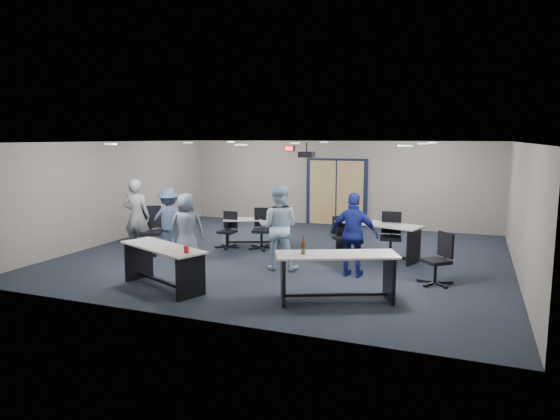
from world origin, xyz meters
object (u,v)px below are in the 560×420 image
at_px(person_lightblue, 279,227).
at_px(person_back, 169,220).
at_px(table_back_left, 257,227).
at_px(chair_back_d, 391,236).
at_px(chair_back_b, 262,229).
at_px(chair_back_c, 343,237).
at_px(chair_loose_left, 151,231).
at_px(chair_back_a, 227,230).
at_px(person_gray, 137,216).
at_px(person_plaid, 187,228).
at_px(chair_loose_right, 436,259).
at_px(person_navy, 354,235).
at_px(table_back_right, 377,234).
at_px(table_front_right, 336,269).
at_px(table_front_left, 163,259).

relative_size(person_lightblue, person_back, 1.16).
relative_size(table_back_left, chair_back_d, 1.69).
bearing_deg(chair_back_b, person_back, -168.56).
bearing_deg(chair_back_c, chair_loose_left, 165.71).
relative_size(chair_back_a, chair_back_b, 0.90).
xyz_separation_m(person_gray, person_plaid, (1.55, -0.26, -0.13)).
xyz_separation_m(chair_loose_right, person_gray, (-6.96, 0.08, 0.41)).
height_order(chair_loose_right, person_gray, person_gray).
height_order(person_plaid, person_navy, person_navy).
xyz_separation_m(table_back_right, chair_loose_left, (-5.17, -1.61, 0.01)).
distance_m(chair_back_c, chair_loose_left, 4.63).
distance_m(table_front_right, chair_loose_left, 5.39).
bearing_deg(person_lightblue, table_front_left, 45.84).
xyz_separation_m(table_front_right, person_navy, (-0.08, 1.66, 0.28)).
relative_size(chair_back_b, person_gray, 0.56).
xyz_separation_m(person_plaid, person_lightblue, (2.17, 0.16, 0.13)).
distance_m(person_lightblue, person_navy, 1.63).
relative_size(chair_back_c, person_plaid, 0.59).
relative_size(person_gray, person_back, 1.16).
xyz_separation_m(table_back_right, chair_back_d, (0.31, 0.01, -0.02)).
distance_m(chair_back_d, person_gray, 6.08).
xyz_separation_m(chair_back_a, person_navy, (3.60, -1.41, 0.40)).
distance_m(table_back_left, person_lightblue, 2.45).
relative_size(chair_back_d, person_back, 0.69).
relative_size(chair_back_d, chair_loose_left, 0.94).
distance_m(table_front_left, table_back_right, 5.05).
height_order(chair_back_b, person_plaid, person_plaid).
distance_m(table_back_left, chair_back_b, 0.42).
bearing_deg(chair_loose_left, chair_back_b, 3.47).
bearing_deg(table_front_left, table_back_right, 72.16).
distance_m(chair_back_a, person_gray, 2.25).
height_order(table_back_left, person_gray, person_gray).
bearing_deg(table_back_left, table_back_right, -26.50).
bearing_deg(chair_back_a, person_gray, -142.58).
distance_m(person_gray, person_navy, 5.35).
relative_size(table_front_left, table_back_right, 0.96).
bearing_deg(table_back_left, person_lightblue, -77.76).
height_order(table_front_right, person_lightblue, person_lightblue).
bearing_deg(chair_loose_left, chair_back_c, -10.72).
bearing_deg(person_gray, table_back_right, -171.67).
xyz_separation_m(table_front_left, chair_back_a, (-0.46, 3.49, -0.09)).
distance_m(table_front_left, table_front_right, 3.24).
relative_size(chair_loose_left, person_plaid, 0.73).
distance_m(chair_back_b, person_gray, 3.07).
relative_size(table_front_right, chair_loose_right, 2.16).
relative_size(chair_back_b, chair_back_c, 1.10).
relative_size(chair_back_a, person_plaid, 0.59).
height_order(table_front_left, chair_back_d, chair_back_d).
bearing_deg(chair_back_a, chair_loose_left, -137.62).
distance_m(chair_back_b, person_plaid, 2.12).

